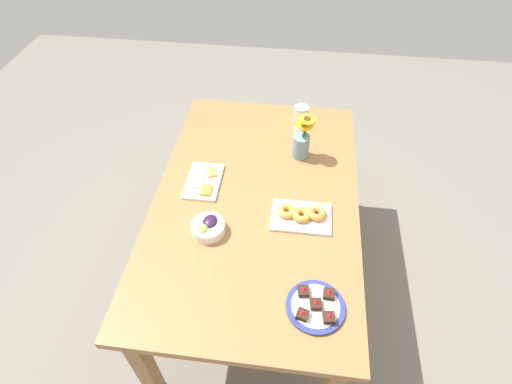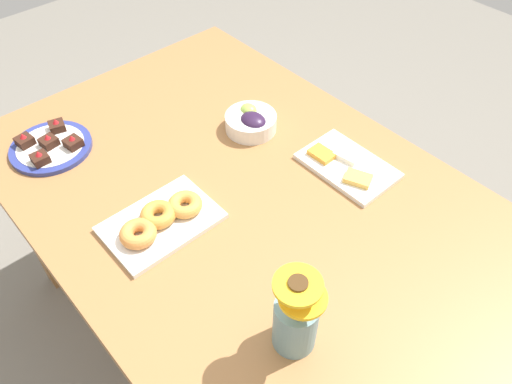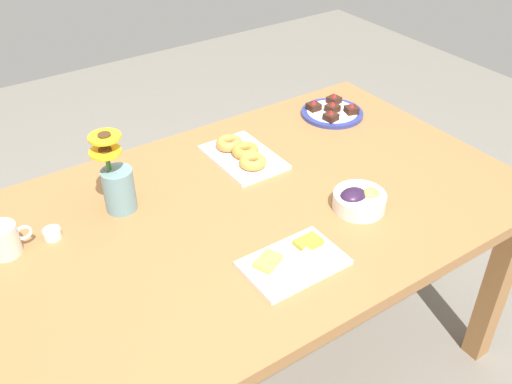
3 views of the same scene
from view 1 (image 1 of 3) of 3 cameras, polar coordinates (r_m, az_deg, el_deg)
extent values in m
plane|color=slate|center=(2.56, 0.00, -12.06)|extent=(6.00, 6.00, 0.00)
cube|color=#9E6B3D|center=(1.98, 0.00, -1.19)|extent=(1.60, 1.00, 0.04)
cube|color=#9E6B3D|center=(2.81, -6.72, 5.37)|extent=(0.07, 0.07, 0.70)
cube|color=#9E6B3D|center=(2.02, -15.74, -22.60)|extent=(0.07, 0.07, 0.70)
cube|color=#9E6B3D|center=(2.76, 10.60, 3.88)|extent=(0.07, 0.07, 0.70)
cylinder|color=beige|center=(2.44, 6.45, 11.14)|extent=(0.08, 0.08, 0.09)
cylinder|color=brown|center=(2.42, 6.53, 11.87)|extent=(0.07, 0.07, 0.00)
torus|color=beige|center=(2.39, 6.39, 10.41)|extent=(0.05, 0.01, 0.05)
cylinder|color=white|center=(1.82, -6.87, -5.12)|extent=(0.15, 0.15, 0.05)
ellipsoid|color=#2D1938|center=(1.82, -6.56, -4.29)|extent=(0.08, 0.07, 0.04)
ellipsoid|color=#9EC14C|center=(1.79, -7.59, -5.29)|extent=(0.05, 0.05, 0.04)
cube|color=white|center=(2.05, -7.49, 1.52)|extent=(0.26, 0.17, 0.01)
cube|color=#EFB74C|center=(2.08, -6.37, 2.91)|extent=(0.08, 0.07, 0.02)
cube|color=white|center=(2.03, -8.20, 1.47)|extent=(0.08, 0.06, 0.02)
cube|color=orange|center=(1.99, -7.12, 0.32)|extent=(0.07, 0.05, 0.01)
cube|color=white|center=(1.89, 6.47, -3.56)|extent=(0.19, 0.28, 0.01)
torus|color=gold|center=(1.87, 4.41, -2.71)|extent=(0.12, 0.12, 0.03)
torus|color=#D08937|center=(1.86, 6.52, -3.29)|extent=(0.10, 0.10, 0.03)
torus|color=#DC873F|center=(1.88, 8.67, -3.03)|extent=(0.12, 0.12, 0.03)
cylinder|color=white|center=(2.36, 6.09, 8.87)|extent=(0.05, 0.05, 0.03)
cylinder|color=#C68923|center=(2.35, 6.11, 9.06)|extent=(0.04, 0.04, 0.01)
cylinder|color=navy|center=(1.64, 8.48, -15.90)|extent=(0.23, 0.23, 0.01)
cylinder|color=white|center=(1.64, 8.48, -15.86)|extent=(0.19, 0.19, 0.01)
cube|color=#381E14|center=(1.65, 10.38, -14.14)|extent=(0.05, 0.05, 0.02)
cone|color=red|center=(1.63, 10.47, -13.81)|extent=(0.02, 0.02, 0.01)
cube|color=#381E14|center=(1.60, 10.38, -17.25)|extent=(0.05, 0.05, 0.02)
cone|color=red|center=(1.59, 10.47, -16.94)|extent=(0.02, 0.02, 0.01)
cube|color=#381E14|center=(1.64, 6.81, -13.89)|extent=(0.05, 0.05, 0.02)
cone|color=red|center=(1.63, 6.87, -13.56)|extent=(0.02, 0.02, 0.01)
cube|color=#381E14|center=(1.59, 6.65, -17.00)|extent=(0.05, 0.05, 0.02)
cone|color=red|center=(1.58, 6.71, -16.69)|extent=(0.02, 0.02, 0.01)
cube|color=#381E14|center=(1.62, 8.56, -15.55)|extent=(0.05, 0.05, 0.02)
cone|color=red|center=(1.60, 8.64, -15.24)|extent=(0.02, 0.02, 0.01)
cylinder|color=#6B939E|center=(2.16, 6.41, 6.51)|extent=(0.09, 0.09, 0.13)
cylinder|color=#3D702D|center=(2.10, 7.16, 9.06)|extent=(0.01, 0.01, 0.10)
cylinder|color=yellow|center=(2.06, 7.30, 10.24)|extent=(0.09, 0.09, 0.01)
cylinder|color=#472D14|center=(2.06, 7.31, 10.38)|extent=(0.04, 0.04, 0.01)
cylinder|color=#3D702D|center=(2.12, 6.90, 8.77)|extent=(0.01, 0.01, 0.06)
cylinder|color=yellow|center=(2.09, 6.98, 9.51)|extent=(0.09, 0.09, 0.01)
cylinder|color=#472D14|center=(2.09, 7.00, 9.64)|extent=(0.04, 0.04, 0.01)
camera|label=2|loc=(2.07, 21.74, 30.56)|focal=35.00mm
camera|label=3|loc=(2.49, -28.95, 31.89)|focal=40.00mm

